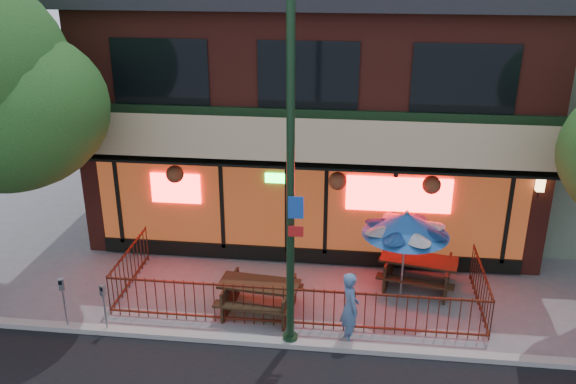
# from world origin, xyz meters

# --- Properties ---
(ground) EXTENTS (80.00, 80.00, 0.00)m
(ground) POSITION_xyz_m (0.00, 0.00, 0.00)
(ground) COLOR gray
(ground) RESTS_ON ground
(curb) EXTENTS (80.00, 0.25, 0.12)m
(curb) POSITION_xyz_m (0.00, -0.50, 0.06)
(curb) COLOR #999993
(curb) RESTS_ON ground
(restaurant_building) EXTENTS (12.96, 9.49, 8.05)m
(restaurant_building) POSITION_xyz_m (0.00, 7.11, 4.13)
(restaurant_building) COLOR maroon
(restaurant_building) RESTS_ON ground
(patio_fence) EXTENTS (8.44, 2.62, 1.00)m
(patio_fence) POSITION_xyz_m (0.00, 0.50, 0.63)
(patio_fence) COLOR #4E1D10
(patio_fence) RESTS_ON ground
(street_light) EXTENTS (0.43, 0.32, 7.00)m
(street_light) POSITION_xyz_m (0.00, -0.40, 3.15)
(street_light) COLOR #17341C
(street_light) RESTS_ON ground
(picnic_table_left) EXTENTS (1.92, 1.55, 0.77)m
(picnic_table_left) POSITION_xyz_m (-0.84, 0.70, 0.50)
(picnic_table_left) COLOR #322012
(picnic_table_left) RESTS_ON ground
(picnic_table_right) EXTENTS (2.08, 1.75, 0.78)m
(picnic_table_right) POSITION_xyz_m (2.84, 2.28, 0.51)
(picnic_table_right) COLOR #311F11
(picnic_table_right) RESTS_ON ground
(patio_umbrella) EXTENTS (2.00, 2.00, 2.28)m
(patio_umbrella) POSITION_xyz_m (2.41, 1.70, 1.95)
(patio_umbrella) COLOR gray
(patio_umbrella) RESTS_ON ground
(pedestrian) EXTENTS (0.56, 0.69, 1.61)m
(pedestrian) POSITION_xyz_m (1.22, -0.13, 0.81)
(pedestrian) COLOR #4C6D99
(pedestrian) RESTS_ON ground
(parking_meter_near) EXTENTS (0.13, 0.12, 1.16)m
(parking_meter_near) POSITION_xyz_m (-4.00, -0.48, 0.79)
(parking_meter_near) COLOR #9B9EA4
(parking_meter_near) RESTS_ON ground
(parking_meter_far) EXTENTS (0.14, 0.13, 1.27)m
(parking_meter_far) POSITION_xyz_m (-4.90, -0.48, 0.86)
(parking_meter_far) COLOR #989AA1
(parking_meter_far) RESTS_ON ground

